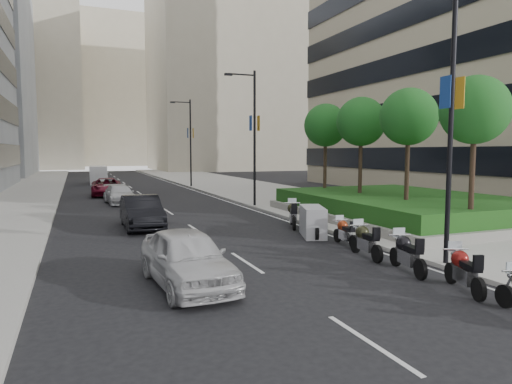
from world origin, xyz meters
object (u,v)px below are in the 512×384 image
motorcycle_1 (464,270)px  motorcycle_5 (313,222)px  lamp_post_0 (448,110)px  motorcycle_3 (365,241)px  lamp_post_1 (252,131)px  motorcycle_4 (345,232)px  car_c (120,195)px  delivery_van (98,176)px  car_b (141,212)px  car_d (107,187)px  lamp_post_2 (189,138)px  motorcycle_6 (293,215)px  motorcycle_2 (407,253)px  car_a (187,258)px

motorcycle_1 → motorcycle_5: motorcycle_5 is taller
lamp_post_0 → motorcycle_3: lamp_post_0 is taller
lamp_post_1 → motorcycle_4: lamp_post_1 is taller
motorcycle_5 → car_c: motorcycle_5 is taller
lamp_post_0 → delivery_van: 45.21m
car_b → lamp_post_0: bearing=-54.7°
lamp_post_0 → car_d: size_ratio=1.68×
lamp_post_1 → lamp_post_2: 18.00m
motorcycle_6 → motorcycle_1: bearing=-159.5°
motorcycle_1 → lamp_post_0: bearing=-11.6°
motorcycle_2 → delivery_van: bearing=21.8°
delivery_van → lamp_post_0: bearing=-78.1°
motorcycle_1 → motorcycle_3: size_ratio=0.93×
lamp_post_1 → car_b: (-8.01, -5.65, -4.27)m
motorcycle_4 → car_d: 26.09m
lamp_post_0 → lamp_post_1: 17.00m
motorcycle_4 → car_b: size_ratio=0.41×
lamp_post_1 → car_a: size_ratio=1.91×
motorcycle_1 → car_d: (-7.19, 31.32, 0.17)m
motorcycle_6 → car_b: car_b is taller
lamp_post_1 → motorcycle_2: (-1.43, -17.01, -4.47)m
motorcycle_4 → motorcycle_6: bearing=6.4°
motorcycle_5 → motorcycle_6: (0.32, 2.61, -0.04)m
car_b → car_d: 17.83m
lamp_post_2 → motorcycle_5: bearing=-92.6°
car_b → car_d: (-0.52, 17.82, -0.06)m
lamp_post_1 → motorcycle_4: size_ratio=4.55×
motorcycle_4 → car_a: bearing=119.8°
motorcycle_2 → motorcycle_5: (0.11, 6.26, 0.07)m
motorcycle_2 → delivery_van: delivery_van is taller
car_a → motorcycle_2: bearing=-13.4°
motorcycle_1 → car_a: car_a is taller
motorcycle_4 → car_d: bearing=23.1°
lamp_post_0 → motorcycle_2: size_ratio=4.08×
motorcycle_4 → car_d: size_ratio=0.37×
motorcycle_6 → delivery_van: bearing=34.2°
car_a → car_c: 21.47m
car_d → motorcycle_3: bearing=-73.0°
lamp_post_1 → motorcycle_3: size_ratio=4.05×
car_a → car_d: (-0.40, 28.08, -0.06)m
car_a → motorcycle_4: bearing=19.5°
car_d → lamp_post_2: bearing=36.7°
motorcycle_6 → lamp_post_1: bearing=15.1°
motorcycle_5 → delivery_van: 38.64m
lamp_post_0 → motorcycle_5: lamp_post_0 is taller
motorcycle_2 → motorcycle_5: 6.26m
motorcycle_6 → car_c: car_c is taller
car_b → delivery_van: bearing=91.0°
lamp_post_1 → motorcycle_1: size_ratio=4.37×
motorcycle_3 → car_b: car_b is taller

